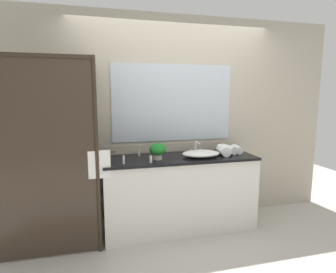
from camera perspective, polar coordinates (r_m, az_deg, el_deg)
ground_plane at (r=3.56m, az=2.47°, el=-18.53°), size 8.00×8.00×0.00m
wall_back_with_mirror at (r=3.51m, az=1.00°, el=3.43°), size 4.40×0.06×2.60m
vanity_cabinet at (r=3.39m, az=2.47°, el=-11.66°), size 1.80×0.58×0.90m
shower_enclosure at (r=2.93m, az=-21.00°, el=-3.78°), size 1.20×0.59×2.00m
sink_basin at (r=3.27m, az=6.87°, el=-3.53°), size 0.45×0.32×0.08m
faucet at (r=3.43m, az=5.82°, el=-2.68°), size 0.17×0.15×0.16m
potted_plant at (r=3.10m, az=-2.16°, el=-2.84°), size 0.19×0.19×0.19m
amenity_bottle_lotion at (r=3.31m, az=-6.06°, el=-3.21°), size 0.02×0.02×0.10m
amenity_bottle_shampoo at (r=2.97m, az=-3.60°, el=-4.77°), size 0.03×0.03×0.08m
amenity_bottle_conditioner at (r=2.95m, az=-9.22°, el=-4.82°), size 0.02×0.02×0.09m
rolled_towel_near_edge at (r=3.57m, az=14.12°, el=-2.57°), size 0.13×0.24×0.09m
rolled_towel_middle at (r=3.52m, az=12.54°, el=-2.59°), size 0.14×0.26×0.10m
rolled_towel_far_edge at (r=3.40m, az=11.50°, el=-2.83°), size 0.14×0.25×0.12m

